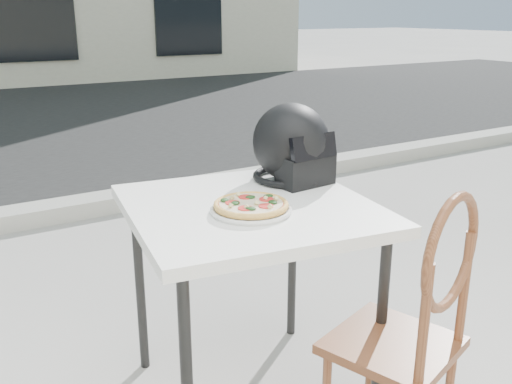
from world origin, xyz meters
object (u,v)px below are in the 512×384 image
cafe_table_main (250,223)px  pizza (251,205)px  plate (251,210)px  helmet (292,147)px  cafe_chair_main (415,319)px

cafe_table_main → pizza: bearing=-118.1°
plate → helmet: size_ratio=0.96×
helmet → cafe_table_main: bearing=-155.2°
cafe_table_main → plate: size_ratio=2.95×
cafe_chair_main → helmet: bearing=-111.5°
plate → pizza: bearing=65.1°
helmet → cafe_chair_main: 0.83m
cafe_chair_main → cafe_table_main: bearing=-84.0°
cafe_table_main → plate: (-0.04, -0.08, 0.08)m
pizza → cafe_chair_main: bearing=-58.4°
helmet → plate: bearing=-148.6°
pizza → cafe_chair_main: (0.30, -0.48, -0.28)m
cafe_table_main → cafe_chair_main: (0.26, -0.56, -0.18)m
plate → cafe_table_main: bearing=61.9°
cafe_table_main → pizza: pizza is taller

